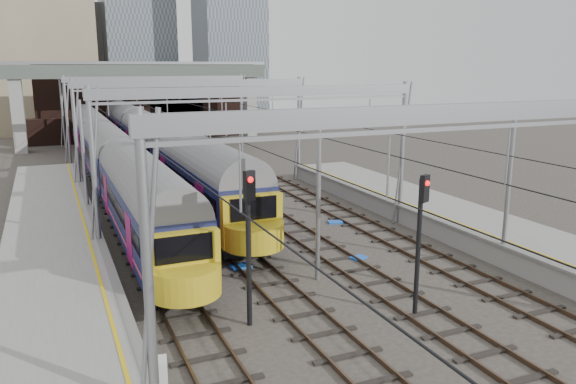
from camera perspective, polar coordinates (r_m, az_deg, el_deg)
name	(u,v)px	position (r m, az deg, el deg)	size (l,w,h in m)	color
ground	(340,297)	(22.40, 5.30, -10.56)	(160.00, 160.00, 0.00)	#38332D
platform_left	(57,302)	(22.11, -22.44, -10.28)	(4.32, 55.00, 1.12)	gray
platform_right	(563,260)	(27.34, 26.15, -6.25)	(4.32, 47.00, 1.12)	gray
tracks	(226,209)	(35.58, -6.31, -1.69)	(14.40, 80.00, 0.22)	#4C3828
overhead_line	(197,98)	(40.79, -9.27, 9.38)	(16.80, 80.00, 8.00)	gray
retaining_wall	(146,103)	(70.99, -14.24, 8.71)	(28.00, 2.75, 9.00)	black
overbridge	(141,80)	(64.79, -14.75, 10.94)	(28.00, 3.00, 9.25)	gray
city_skyline	(129,8)	(89.77, -15.86, 17.55)	(37.50, 27.50, 60.00)	tan
train_main	(137,132)	(56.30, -15.13, 5.86)	(2.86, 66.19, 4.90)	black
train_second	(109,156)	(42.69, -17.76, 3.52)	(2.73, 47.45, 4.73)	black
signal_near_left	(249,231)	(18.85, -4.00, -4.01)	(0.43, 0.49, 5.50)	black
signal_near_centre	(420,229)	(20.15, 13.29, -3.70)	(0.41, 0.48, 5.21)	black
relay_cabinet	(157,377)	(16.45, -13.14, -17.87)	(0.55, 0.46, 1.10)	silver
equip_cover_a	(240,266)	(25.42, -4.85, -7.53)	(0.90, 0.64, 0.11)	blue
equip_cover_b	(358,258)	(26.66, 7.15, -6.63)	(0.74, 0.52, 0.09)	blue
equip_cover_c	(335,222)	(32.35, 4.83, -3.07)	(0.83, 0.58, 0.10)	blue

